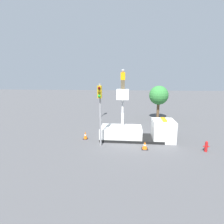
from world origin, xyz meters
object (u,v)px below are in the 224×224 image
traffic_light_pole (100,103)px  traffic_cone_curbside (145,146)px  worker (123,79)px  bucket_truck (138,131)px  tree_left_bg (159,95)px  traffic_cone_rear (85,135)px  traffic_light_across (99,94)px  fire_hydrant (206,146)px

traffic_light_pole → traffic_cone_curbside: bearing=-4.5°
worker → traffic_light_pole: 3.22m
bucket_truck → traffic_light_pole: 4.78m
bucket_truck → traffic_cone_curbside: (0.45, -2.23, -0.54)m
bucket_truck → tree_left_bg: bucket_truck is taller
bucket_truck → traffic_cone_rear: 5.01m
traffic_light_pole → traffic_light_across: traffic_light_pole is taller
fire_hydrant → traffic_cone_curbside: size_ratio=1.36×
worker → traffic_cone_curbside: bearing=-49.1°
bucket_truck → traffic_cone_curbside: bucket_truck is taller
fire_hydrant → tree_left_bg: (-2.09, 10.62, 2.88)m
traffic_cone_rear → tree_left_bg: (8.11, 8.70, 2.96)m
traffic_light_across → traffic_cone_curbside: traffic_light_across is taller
worker → traffic_cone_rear: (-3.49, -0.35, -5.24)m
tree_left_bg → traffic_cone_curbside: bearing=-104.2°
tree_left_bg → worker: bearing=-118.9°
bucket_truck → tree_left_bg: size_ratio=1.47×
bucket_truck → traffic_light_across: (-5.09, 8.54, 2.51)m
fire_hydrant → traffic_cone_rear: bearing=169.3°
worker → traffic_light_across: (-3.61, 8.54, -2.23)m
traffic_light_pole → worker: bearing=47.3°
traffic_light_pole → traffic_cone_rear: 4.12m
fire_hydrant → tree_left_bg: size_ratio=0.19×
bucket_truck → traffic_light_across: 10.25m
bucket_truck → traffic_light_across: bearing=120.8°
worker → traffic_cone_curbside: size_ratio=2.69×
traffic_light_across → fire_hydrant: (10.32, -10.81, -2.93)m
worker → fire_hydrant: 8.76m
traffic_cone_curbside → fire_hydrant: bearing=-0.5°
traffic_light_pole → traffic_cone_rear: (-1.71, 1.59, -3.39)m
traffic_cone_rear → traffic_cone_curbside: size_ratio=1.13×
traffic_light_across → traffic_cone_rear: size_ratio=6.42×
bucket_truck → fire_hydrant: bearing=-23.4°
traffic_light_pole → tree_left_bg: bearing=58.1°
traffic_light_pole → bucket_truck: bearing=30.7°
traffic_light_across → tree_left_bg: (8.23, -0.19, -0.05)m
traffic_light_pole → traffic_cone_rear: traffic_light_pole is taller
bucket_truck → traffic_light_across: traffic_light_across is taller
traffic_light_across → fire_hydrant: bearing=-46.3°
traffic_light_across → traffic_cone_rear: 9.39m
tree_left_bg → bucket_truck: bearing=-110.6°
tree_left_bg → traffic_light_pole: bearing=-121.9°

